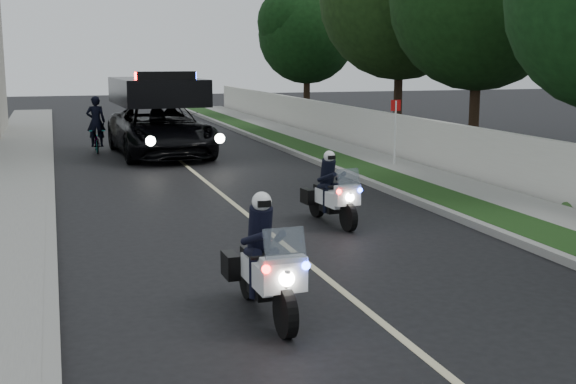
{
  "coord_description": "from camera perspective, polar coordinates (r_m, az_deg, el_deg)",
  "views": [
    {
      "loc": [
        -3.94,
        -9.27,
        3.41
      ],
      "look_at": [
        0.04,
        3.46,
        1.0
      ],
      "focal_mm": 46.86,
      "sensor_mm": 36.0,
      "label": 1
    }
  ],
  "objects": [
    {
      "name": "sidewalk_left",
      "position": [
        19.6,
        -20.78,
        -0.22
      ],
      "size": [
        2.0,
        60.0,
        0.16
      ],
      "primitive_type": "cube",
      "color": "gray",
      "rests_on": "ground"
    },
    {
      "name": "lane_marking",
      "position": [
        19.96,
        -5.72,
        0.37
      ],
      "size": [
        0.12,
        50.0,
        0.01
      ],
      "primitive_type": "cube",
      "color": "#BFB78C",
      "rests_on": "ground"
    },
    {
      "name": "sign_post",
      "position": [
        23.34,
        8.06,
        1.74
      ],
      "size": [
        0.37,
        0.37,
        2.19
      ],
      "primitive_type": null,
      "rotation": [
        0.0,
        0.0,
        0.08
      ],
      "color": "#BA0D10",
      "rests_on": "ground"
    },
    {
      "name": "curb_right",
      "position": [
        21.15,
        5.22,
        1.13
      ],
      "size": [
        0.2,
        60.0,
        0.15
      ],
      "primitive_type": "cube",
      "color": "gray",
      "rests_on": "ground"
    },
    {
      "name": "police_moto_left",
      "position": [
        10.17,
        -1.73,
        -9.36
      ],
      "size": [
        0.74,
        1.98,
        1.67
      ],
      "primitive_type": null,
      "rotation": [
        0.0,
        0.0,
        0.03
      ],
      "color": "silver",
      "rests_on": "ground"
    },
    {
      "name": "police_moto_right",
      "position": [
        15.59,
        3.31,
        -2.41
      ],
      "size": [
        0.8,
        1.83,
        1.51
      ],
      "primitive_type": null,
      "rotation": [
        0.0,
        0.0,
        0.1
      ],
      "color": "silver",
      "rests_on": "ground"
    },
    {
      "name": "sidewalk_right",
      "position": [
        21.98,
        10.05,
        1.37
      ],
      "size": [
        1.4,
        60.0,
        0.16
      ],
      "primitive_type": "cube",
      "color": "gray",
      "rests_on": "ground"
    },
    {
      "name": "tree_right_c",
      "position": [
        27.5,
        13.81,
        2.83
      ],
      "size": [
        7.89,
        7.89,
        10.31
      ],
      "primitive_type": null,
      "rotation": [
        0.0,
        0.0,
        0.34
      ],
      "color": "#133410",
      "rests_on": "ground"
    },
    {
      "name": "curb_left",
      "position": [
        19.56,
        -17.56,
        -0.05
      ],
      "size": [
        0.2,
        60.0,
        0.15
      ],
      "primitive_type": "cube",
      "color": "gray",
      "rests_on": "ground"
    },
    {
      "name": "property_wall",
      "position": [
        22.37,
        12.38,
        3.18
      ],
      "size": [
        0.22,
        60.0,
        1.5
      ],
      "primitive_type": "cube",
      "color": "beige",
      "rests_on": "ground"
    },
    {
      "name": "tree_right_d",
      "position": [
        32.51,
        8.26,
        4.12
      ],
      "size": [
        8.15,
        8.15,
        11.23
      ],
      "primitive_type": null,
      "rotation": [
        0.0,
        0.0,
        -0.24
      ],
      "color": "#1D3C14",
      "rests_on": "ground"
    },
    {
      "name": "cyclist",
      "position": [
        28.05,
        -14.27,
        2.95
      ],
      "size": [
        0.71,
        0.52,
        1.82
      ],
      "primitive_type": "imported",
      "rotation": [
        0.0,
        0.0,
        3.01
      ],
      "color": "black",
      "rests_on": "ground"
    },
    {
      "name": "ground",
      "position": [
        10.64,
        5.42,
        -8.51
      ],
      "size": [
        120.0,
        120.0,
        0.0
      ],
      "primitive_type": "plane",
      "color": "black",
      "rests_on": "ground"
    },
    {
      "name": "bicycle",
      "position": [
        28.05,
        -14.27,
        2.95
      ],
      "size": [
        0.55,
        1.59,
        0.83
      ],
      "primitive_type": "imported",
      "rotation": [
        0.0,
        0.0,
        0.0
      ],
      "color": "black",
      "rests_on": "ground"
    },
    {
      "name": "tree_right_e",
      "position": [
        42.12,
        1.42,
        5.6
      ],
      "size": [
        6.49,
        6.49,
        8.9
      ],
      "primitive_type": null,
      "rotation": [
        0.0,
        0.0,
        -0.25
      ],
      "color": "black",
      "rests_on": "ground"
    },
    {
      "name": "grass_verge",
      "position": [
        21.42,
        6.95,
        1.22
      ],
      "size": [
        1.2,
        60.0,
        0.16
      ],
      "primitive_type": "cube",
      "color": "#193814",
      "rests_on": "ground"
    },
    {
      "name": "police_suv",
      "position": [
        26.63,
        -9.59,
        2.75
      ],
      "size": [
        3.3,
        6.59,
        3.14
      ],
      "primitive_type": "imported",
      "rotation": [
        0.0,
        0.0,
        0.05
      ],
      "color": "black",
      "rests_on": "ground"
    }
  ]
}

